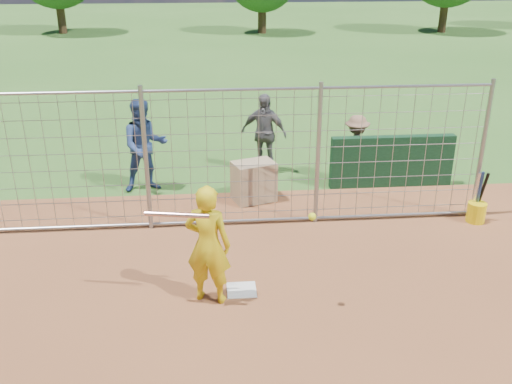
{
  "coord_description": "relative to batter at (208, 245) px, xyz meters",
  "views": [
    {
      "loc": [
        -0.4,
        -7.36,
        4.63
      ],
      "look_at": [
        0.3,
        0.8,
        1.15
      ],
      "focal_mm": 40.0,
      "sensor_mm": 36.0,
      "label": 1
    }
  ],
  "objects": [
    {
      "name": "bystander_c",
      "position": [
        3.19,
        4.38,
        -0.16
      ],
      "size": [
        1.01,
        0.67,
        1.45
      ],
      "primitive_type": "imported",
      "rotation": [
        0.0,
        0.0,
        2.99
      ],
      "color": "brown",
      "rests_on": "ground"
    },
    {
      "name": "dugout_wall",
      "position": [
        3.87,
        3.98,
        -0.33
      ],
      "size": [
        2.6,
        0.2,
        1.1
      ],
      "primitive_type": "cube",
      "color": "#11381E",
      "rests_on": "ground"
    },
    {
      "name": "home_plate",
      "position": [
        0.47,
        0.18,
        -0.87
      ],
      "size": [
        0.43,
        0.43,
        0.02
      ],
      "primitive_type": "cube",
      "color": "silver",
      "rests_on": "ground"
    },
    {
      "name": "ground",
      "position": [
        0.47,
        0.38,
        -0.88
      ],
      "size": [
        100.0,
        100.0,
        0.0
      ],
      "primitive_type": "plane",
      "color": "#2D591E",
      "rests_on": "ground"
    },
    {
      "name": "backstop_fence",
      "position": [
        0.47,
        2.38,
        0.37
      ],
      "size": [
        9.08,
        0.08,
        2.6
      ],
      "color": "gray",
      "rests_on": "ground"
    },
    {
      "name": "bystander_b",
      "position": [
        1.27,
        5.08,
        0.01
      ],
      "size": [
        1.14,
        0.84,
        1.79
      ],
      "primitive_type": "imported",
      "rotation": [
        0.0,
        0.0,
        -0.44
      ],
      "color": "#58585D",
      "rests_on": "ground"
    },
    {
      "name": "bucket_with_bats",
      "position": [
        4.92,
        2.14,
        -0.64
      ],
      "size": [
        0.34,
        0.34,
        0.98
      ],
      "color": "yellow",
      "rests_on": "ground"
    },
    {
      "name": "equipment_bin",
      "position": [
        0.92,
        3.48,
        -0.48
      ],
      "size": [
        0.93,
        0.77,
        0.8
      ],
      "primitive_type": "cube",
      "rotation": [
        0.0,
        0.0,
        0.32
      ],
      "color": "tan",
      "rests_on": "ground"
    },
    {
      "name": "bystander_a",
      "position": [
        -1.25,
        4.21,
        0.08
      ],
      "size": [
        1.08,
        0.92,
        1.93
      ],
      "primitive_type": "imported",
      "rotation": [
        0.0,
        0.0,
        0.22
      ],
      "color": "navy",
      "rests_on": "ground"
    },
    {
      "name": "batter",
      "position": [
        0.0,
        0.0,
        0.0
      ],
      "size": [
        0.74,
        0.6,
        1.77
      ],
      "primitive_type": "imported",
      "rotation": [
        0.0,
        0.0,
        2.83
      ],
      "color": "gold",
      "rests_on": "ground"
    },
    {
      "name": "equipment_in_play",
      "position": [
        0.03,
        -0.21,
        0.55
      ],
      "size": [
        2.24,
        0.36,
        0.1
      ],
      "color": "silver",
      "rests_on": "ground"
    }
  ]
}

